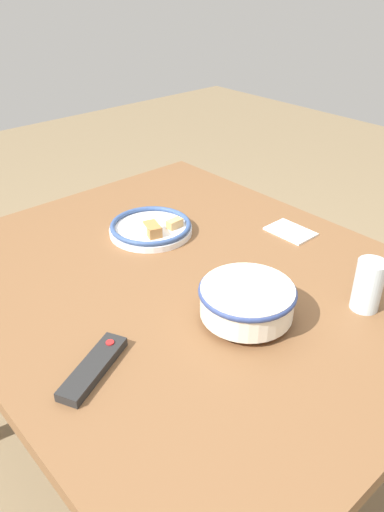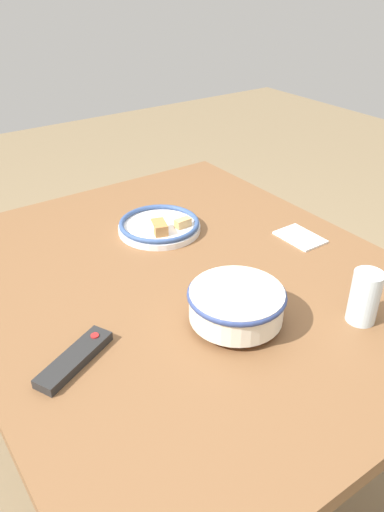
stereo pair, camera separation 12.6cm
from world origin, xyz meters
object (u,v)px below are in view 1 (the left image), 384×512
Objects in this scene: tv_remote at (93,368)px; drinking_glass at (368,285)px; noodle_bowl at (247,301)px; food_plate at (151,228)px.

drinking_glass is (-0.24, -0.58, 0.05)m from tv_remote.
drinking_glass is at bearing 41.73° from tv_remote.
noodle_bowl reaches higher than food_plate.
tv_remote is 1.53× the size of drinking_glass.
drinking_glass reaches higher than noodle_bowl.
noodle_bowl is 0.89× the size of food_plate.
noodle_bowl is 1.14× the size of tv_remote.
drinking_glass is at bearing -166.44° from food_plate.
food_plate is 1.28× the size of tv_remote.
noodle_bowl is at bearing 50.29° from tv_remote.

